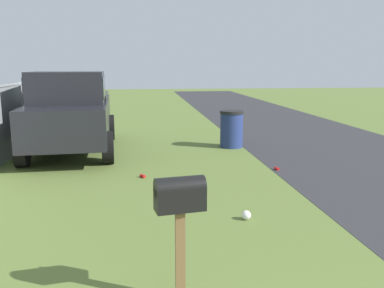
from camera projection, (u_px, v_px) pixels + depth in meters
mailbox at (180, 204)px, 3.82m from camera, size 0.27×0.49×1.24m
pickup_truck at (71, 110)px, 10.63m from camera, size 4.98×2.37×2.09m
trash_bin at (232, 129)px, 11.44m from camera, size 0.66×0.66×1.02m
litter_can_midfield_a at (143, 176)px, 8.38m from camera, size 0.13×0.13×0.07m
litter_can_far_scatter at (277, 169)px, 8.99m from camera, size 0.13×0.09×0.07m
litter_bag_near_hydrant at (246, 215)px, 6.09m from camera, size 0.14×0.14×0.14m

